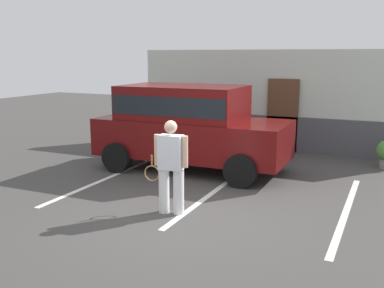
{
  "coord_description": "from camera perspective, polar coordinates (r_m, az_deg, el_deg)",
  "views": [
    {
      "loc": [
        3.28,
        -6.67,
        2.77
      ],
      "look_at": [
        -0.33,
        1.2,
        1.05
      ],
      "focal_mm": 42.07,
      "sensor_mm": 36.0,
      "label": 1
    }
  ],
  "objects": [
    {
      "name": "parking_stripe_0",
      "position": [
        10.45,
        -10.82,
        -4.32
      ],
      "size": [
        0.12,
        4.4,
        0.01
      ],
      "primitive_type": "cube",
      "color": "silver",
      "rests_on": "ground_plane"
    },
    {
      "name": "parking_stripe_2",
      "position": [
        8.66,
        18.96,
        -8.04
      ],
      "size": [
        0.12,
        4.4,
        0.01
      ],
      "primitive_type": "cube",
      "color": "silver",
      "rests_on": "ground_plane"
    },
    {
      "name": "ground_plane",
      "position": [
        7.93,
        -1.48,
        -9.21
      ],
      "size": [
        40.0,
        40.0,
        0.0
      ],
      "primitive_type": "plane",
      "color": "#423F3D"
    },
    {
      "name": "tennis_player_man",
      "position": [
        7.87,
        -2.71,
        -2.81
      ],
      "size": [
        0.88,
        0.3,
        1.67
      ],
      "rotation": [
        0.0,
        0.0,
        3.26
      ],
      "color": "white",
      "rests_on": "ground_plane"
    },
    {
      "name": "house_frontage",
      "position": [
        13.48,
        10.44,
        5.1
      ],
      "size": [
        8.39,
        0.4,
        2.92
      ],
      "color": "silver",
      "rests_on": "ground_plane"
    },
    {
      "name": "parking_stripe_1",
      "position": [
        9.23,
        2.59,
        -6.21
      ],
      "size": [
        0.12,
        4.4,
        0.01
      ],
      "primitive_type": "cube",
      "color": "silver",
      "rests_on": "ground_plane"
    },
    {
      "name": "parked_suv",
      "position": [
        10.89,
        -0.47,
        2.66
      ],
      "size": [
        4.61,
        2.18,
        2.05
      ],
      "rotation": [
        0.0,
        0.0,
        0.01
      ],
      "color": "#590C0C",
      "rests_on": "ground_plane"
    }
  ]
}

